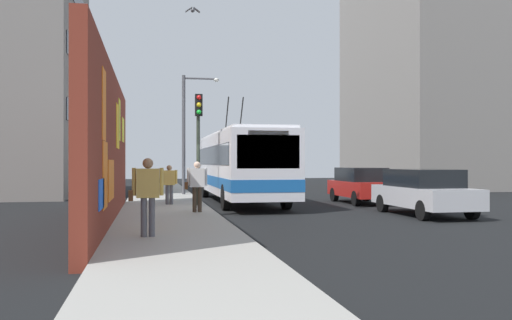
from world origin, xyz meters
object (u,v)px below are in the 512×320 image
city_bus (240,164)px  pedestrian_at_curb (197,182)px  parked_car_red (361,185)px  traffic_light (198,130)px  street_lamp (188,125)px  pedestrian_midblock (169,182)px  pedestrian_near_wall (147,190)px  parked_car_silver (424,191)px

city_bus → pedestrian_at_curb: size_ratio=7.15×
parked_car_red → pedestrian_at_curb: pedestrian_at_curb is taller
traffic_light → parked_car_red: bearing=-76.9°
city_bus → pedestrian_at_curb: city_bus is taller
city_bus → parked_car_red: (-1.49, -5.20, -0.92)m
city_bus → street_lamp: (4.47, 2.02, 2.02)m
pedestrian_at_curb → pedestrian_midblock: size_ratio=1.09×
pedestrian_near_wall → pedestrian_at_curb: size_ratio=1.04×
parked_car_red → pedestrian_at_curb: size_ratio=2.45×
pedestrian_at_curb → parked_car_red: bearing=-59.7°
pedestrian_midblock → pedestrian_at_curb: bearing=-167.4°
city_bus → pedestrian_at_curb: bearing=157.7°
parked_car_silver → traffic_light: size_ratio=1.06×
pedestrian_midblock → city_bus: bearing=-53.1°
pedestrian_midblock → traffic_light: bearing=-125.2°
parked_car_silver → pedestrian_midblock: 9.64m
parked_car_silver → street_lamp: (11.55, 7.22, 2.94)m
city_bus → parked_car_silver: 8.83m
city_bus → traffic_light: city_bus is taller
parked_car_red → traffic_light: (-1.71, 7.35, 2.22)m
pedestrian_near_wall → traffic_light: 8.97m
parked_car_silver → city_bus: bearing=36.3°
parked_car_red → pedestrian_near_wall: pedestrian_near_wall is taller
parked_car_red → traffic_light: size_ratio=0.96×
city_bus → pedestrian_midblock: size_ratio=7.79×
pedestrian_midblock → parked_car_silver: bearing=-118.8°
street_lamp → pedestrian_midblock: bearing=170.0°
parked_car_silver → traffic_light: 8.60m
pedestrian_midblock → street_lamp: size_ratio=0.25×
parked_car_silver → street_lamp: 13.93m
traffic_light → parked_car_silver: bearing=-117.8°
traffic_light → pedestrian_at_curb: bearing=173.9°
street_lamp → parked_car_red: bearing=-129.5°
parked_car_red → street_lamp: street_lamp is taller
traffic_light → street_lamp: (7.67, -0.13, 0.72)m
pedestrian_near_wall → city_bus: bearing=-19.0°
city_bus → traffic_light: 4.07m
pedestrian_at_curb → pedestrian_midblock: pedestrian_at_curb is taller
parked_car_red → parked_car_silver: bearing=-180.0°
traffic_light → street_lamp: street_lamp is taller
pedestrian_at_curb → city_bus: bearing=-22.3°
parked_car_silver → pedestrian_midblock: pedestrian_midblock is taller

